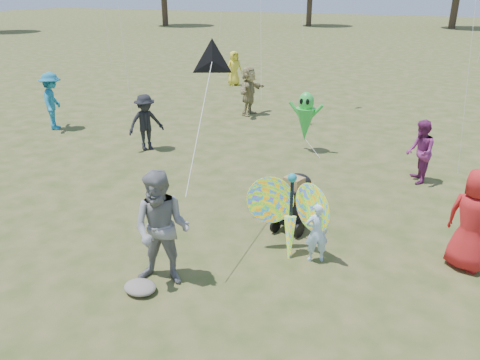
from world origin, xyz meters
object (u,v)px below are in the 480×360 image
jogging_stroller (295,198)px  adult_man (162,229)px  crowd_d (249,91)px  crowd_e (420,152)px  crowd_g (234,68)px  butterfly_kite (291,215)px  child_girl (317,232)px  alien_kite (305,119)px  crowd_i (53,101)px  crowd_a (473,220)px  crowd_b (146,122)px

jogging_stroller → adult_man: bearing=-98.4°
crowd_d → crowd_e: bearing=-119.9°
crowd_g → butterfly_kite: (7.50, -13.67, -0.04)m
child_girl → crowd_e: 4.69m
adult_man → alien_kite: 7.25m
crowd_d → jogging_stroller: size_ratio=1.59×
crowd_g → crowd_i: size_ratio=0.86×
child_girl → crowd_d: (-5.09, 8.80, 0.33)m
crowd_i → child_girl: bearing=-146.4°
crowd_e → crowd_i: bearing=-105.1°
crowd_a → crowd_i: (-12.64, 3.50, 0.05)m
child_girl → crowd_g: bearing=-88.6°
butterfly_kite → crowd_i: bearing=156.1°
adult_man → crowd_g: bearing=97.4°
crowd_d → crowd_e: crowd_d is taller
crowd_d → crowd_g: size_ratio=1.10×
crowd_i → crowd_e: bearing=-122.6°
crowd_i → alien_kite: (8.29, 1.26, 0.02)m
crowd_d → alien_kite: size_ratio=1.02×
crowd_a → crowd_i: bearing=9.0°
jogging_stroller → alien_kite: (-1.20, 4.55, 0.36)m
crowd_e → crowd_b: bearing=-100.7°
alien_kite → adult_man: bearing=-90.8°
adult_man → crowd_e: bearing=47.9°
crowd_g → alien_kite: size_ratio=0.93×
crowd_a → crowd_g: size_ratio=1.11×
adult_man → butterfly_kite: (1.55, 1.68, -0.20)m
butterfly_kite → alien_kite: (-1.45, 5.57, 0.20)m
adult_man → jogging_stroller: bearing=50.5°
crowd_a → crowd_g: bearing=-26.6°
crowd_b → crowd_d: bearing=21.3°
crowd_e → crowd_g: crowd_g is taller
adult_man → crowd_d: adult_man is taller
child_girl → crowd_b: (-6.20, 3.85, 0.26)m
butterfly_kite → alien_kite: 5.76m
crowd_e → butterfly_kite: size_ratio=0.89×
child_girl → crowd_i: (-10.25, 4.36, 0.39)m
crowd_g → crowd_i: crowd_i is taller
crowd_i → butterfly_kite: 10.66m
crowd_a → child_girl: bearing=44.5°
crowd_d → alien_kite: 4.47m
crowd_a → alien_kite: 6.44m
crowd_i → crowd_a: bearing=-138.8°
crowd_i → butterfly_kite: bearing=-147.2°
crowd_b → crowd_d: crowd_d is taller
crowd_d → crowd_g: bearing=34.7°
jogging_stroller → alien_kite: alien_kite is taller
jogging_stroller → alien_kite: size_ratio=0.64×
alien_kite → crowd_e: bearing=-19.0°
adult_man → butterfly_kite: adult_man is taller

